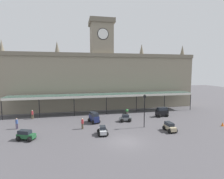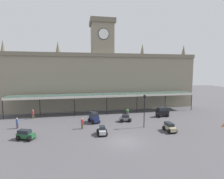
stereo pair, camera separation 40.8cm
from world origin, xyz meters
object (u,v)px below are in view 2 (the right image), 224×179
object	(u,v)px
car_grey_sedan	(125,119)
pedestrian_crossing_forecourt	(17,123)
car_navy_van	(94,118)
car_silver_sedan	(102,131)
planter_forecourt_centre	(127,111)
traffic_cone	(223,125)
pedestrian_beside_cars	(33,114)
pedestrian_near_entrance	(82,123)
car_black_van	(162,113)
car_green_estate	(26,135)
car_beige_estate	(170,128)
victorian_lamppost	(144,107)

from	to	relation	value
car_grey_sedan	pedestrian_crossing_forecourt	xyz separation A→B (m)	(-17.17, -0.39, 0.41)
car_navy_van	car_silver_sedan	xyz separation A→B (m)	(0.59, -5.85, -0.30)
car_navy_van	planter_forecourt_centre	distance (m)	8.65
car_silver_sedan	traffic_cone	world-z (taller)	car_silver_sedan
car_navy_van	pedestrian_beside_cars	bearing A→B (deg)	157.48
car_navy_van	pedestrian_near_entrance	bearing A→B (deg)	-125.42
car_black_van	pedestrian_near_entrance	world-z (taller)	car_black_van
car_green_estate	car_grey_sedan	bearing A→B (deg)	19.60
car_beige_estate	car_black_van	bearing A→B (deg)	70.09
car_black_van	car_navy_van	world-z (taller)	same
car_beige_estate	pedestrian_beside_cars	xyz separation A→B (m)	(-21.18, 10.95, 0.34)
pedestrian_beside_cars	pedestrian_crossing_forecourt	size ratio (longest dim) A/B	1.00
car_green_estate	traffic_cone	size ratio (longest dim) A/B	3.99
car_beige_estate	pedestrian_crossing_forecourt	bearing A→B (deg)	165.80
car_green_estate	car_navy_van	bearing A→B (deg)	31.52
car_black_van	car_green_estate	world-z (taller)	car_black_van
pedestrian_crossing_forecourt	planter_forecourt_centre	bearing A→B (deg)	16.34
car_grey_sedan	car_silver_sedan	bearing A→B (deg)	-131.68
car_black_van	car_silver_sedan	xyz separation A→B (m)	(-12.61, -7.10, -0.30)
car_beige_estate	victorian_lamppost	distance (m)	4.66
car_black_van	car_grey_sedan	distance (m)	8.02
car_navy_van	traffic_cone	bearing A→B (deg)	-16.86
car_beige_estate	car_grey_sedan	size ratio (longest dim) A/B	1.09
car_black_van	planter_forecourt_centre	xyz separation A→B (m)	(-5.95, 3.47, -0.32)
pedestrian_near_entrance	traffic_cone	bearing A→B (deg)	-8.19
pedestrian_beside_cars	planter_forecourt_centre	world-z (taller)	pedestrian_beside_cars
car_beige_estate	car_grey_sedan	distance (m)	7.83
planter_forecourt_centre	car_navy_van	bearing A→B (deg)	-146.92
car_green_estate	pedestrian_beside_cars	size ratio (longest dim) A/B	1.45
car_black_van	pedestrian_crossing_forecourt	distance (m)	25.09
car_silver_sedan	pedestrian_near_entrance	xyz separation A→B (m)	(-2.63, 2.97, 0.41)
car_navy_van	pedestrian_beside_cars	size ratio (longest dim) A/B	1.54
car_black_van	car_silver_sedan	bearing A→B (deg)	-150.61
car_black_van	car_silver_sedan	size ratio (longest dim) A/B	1.19
car_grey_sedan	pedestrian_beside_cars	bearing A→B (deg)	162.99
victorian_lamppost	traffic_cone	size ratio (longest dim) A/B	8.56
car_green_estate	victorian_lamppost	distance (m)	16.98
pedestrian_near_entrance	traffic_cone	xyz separation A→B (m)	(21.98, -3.16, -0.61)
car_grey_sedan	victorian_lamppost	world-z (taller)	victorian_lamppost
victorian_lamppost	car_beige_estate	bearing A→B (deg)	-38.64
car_grey_sedan	planter_forecourt_centre	xyz separation A→B (m)	(1.87, 5.19, -0.01)
car_navy_van	pedestrian_near_entrance	size ratio (longest dim) A/B	1.54
pedestrian_near_entrance	planter_forecourt_centre	world-z (taller)	pedestrian_near_entrance
car_beige_estate	car_navy_van	distance (m)	12.26
car_navy_van	pedestrian_crossing_forecourt	size ratio (longest dim) A/B	1.54
traffic_cone	planter_forecourt_centre	world-z (taller)	planter_forecourt_centre
car_green_estate	car_navy_van	distance (m)	10.90
car_beige_estate	traffic_cone	distance (m)	9.54
victorian_lamppost	car_black_van	bearing A→B (deg)	42.59
car_green_estate	pedestrian_crossing_forecourt	bearing A→B (deg)	117.40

